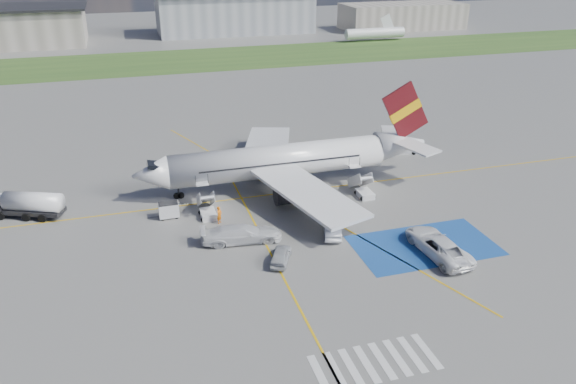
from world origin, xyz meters
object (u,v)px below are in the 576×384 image
fuel_tanker (25,206)px  belt_loader (401,151)px  airliner (290,160)px  gpu_cart (169,211)px  car_silver_b (332,228)px  van_white_a (438,242)px  van_white_b (241,231)px  car_silver_a (281,255)px

fuel_tanker → belt_loader: bearing=30.8°
airliner → fuel_tanker: 30.09m
fuel_tanker → belt_loader: fuel_tanker is taller
airliner → gpu_cart: airliner is taller
car_silver_b → airliner: bearing=-70.7°
gpu_cart → van_white_a: van_white_a is taller
airliner → gpu_cart: bearing=-163.1°
airliner → van_white_a: bearing=-65.8°
van_white_b → gpu_cart: bearing=47.3°
van_white_a → belt_loader: bearing=-113.2°
van_white_a → car_silver_a: bearing=-14.1°
belt_loader → car_silver_b: bearing=-116.9°
fuel_tanker → gpu_cart: bearing=6.1°
gpu_cart → car_silver_a: bearing=-53.5°
belt_loader → van_white_b: (-27.06, -18.34, 0.83)m
van_white_a → fuel_tanker: bearing=-30.2°
gpu_cart → car_silver_a: (9.12, -12.28, -0.10)m
fuel_tanker → car_silver_a: (24.04, -17.00, -0.52)m
belt_loader → van_white_b: van_white_b is taller
gpu_cart → van_white_a: bearing=-32.4°
fuel_tanker → gpu_cart: 15.65m
gpu_cart → van_white_b: bearing=-49.5°
airliner → car_silver_b: (0.51, -13.26, -2.60)m
gpu_cart → fuel_tanker: bearing=162.3°
van_white_a → van_white_b: size_ratio=1.09×
belt_loader → car_silver_a: same height
car_silver_a → car_silver_b: size_ratio=0.86×
van_white_a → van_white_b: (-17.57, 7.68, -0.05)m
fuel_tanker → gpu_cart: (14.92, -4.72, -0.43)m
car_silver_b → van_white_a: (8.38, -6.49, 0.44)m
fuel_tanker → van_white_a: bearing=-3.5°
car_silver_a → fuel_tanker: bearing=-9.7°
airliner → van_white_b: 15.03m
gpu_cart → belt_loader: 35.19m
van_white_b → airliner: bearing=-29.0°
car_silver_b → van_white_a: size_ratio=0.73×
van_white_a → van_white_b: bearing=-26.8°
airliner → van_white_b: airliner is taller
airliner → van_white_b: bearing=-125.7°
fuel_tanker → van_white_a: (38.90, -19.88, 0.01)m
airliner → belt_loader: 19.66m
car_silver_b → fuel_tanker: bearing=-6.6°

